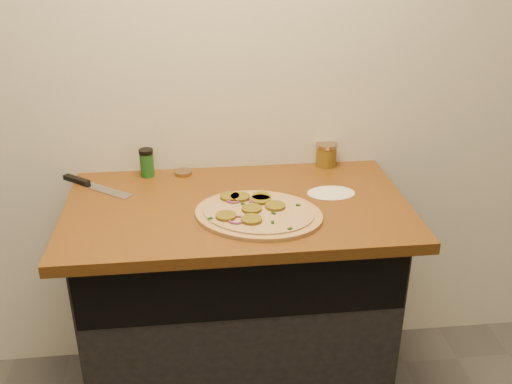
{
  "coord_description": "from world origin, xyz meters",
  "views": [
    {
      "loc": [
        -0.13,
        -0.37,
        1.79
      ],
      "look_at": [
        0.06,
        1.4,
        0.95
      ],
      "focal_mm": 40.0,
      "sensor_mm": 36.0,
      "label": 1
    }
  ],
  "objects": [
    {
      "name": "room_shell",
      "position": [
        0.0,
        0.0,
        1.7
      ],
      "size": [
        4.02,
        3.52,
        2.71
      ],
      "color": "silver",
      "rests_on": "ground"
    },
    {
      "name": "countertop",
      "position": [
        0.0,
        1.42,
        0.88
      ],
      "size": [
        1.2,
        0.7,
        0.04
      ],
      "primitive_type": "cube",
      "color": "brown",
      "rests_on": "cabinet"
    },
    {
      "name": "salsa_jar",
      "position": [
        0.39,
        1.72,
        0.95
      ],
      "size": [
        0.09,
        0.09,
        0.09
      ],
      "color": "#9F2C0F",
      "rests_on": "countertop"
    },
    {
      "name": "mason_jar_lid",
      "position": [
        -0.19,
        1.69,
        0.91
      ],
      "size": [
        0.08,
        0.08,
        0.01
      ],
      "primitive_type": "cylinder",
      "rotation": [
        0.0,
        0.0,
        -0.2
      ],
      "color": "#9A7E59",
      "rests_on": "countertop"
    },
    {
      "name": "spice_shaker",
      "position": [
        -0.33,
        1.69,
        0.96
      ],
      "size": [
        0.05,
        0.05,
        0.11
      ],
      "color": "#1B5821",
      "rests_on": "countertop"
    },
    {
      "name": "flour_spill",
      "position": [
        0.35,
        1.46,
        0.9
      ],
      "size": [
        0.18,
        0.18,
        0.0
      ],
      "primitive_type": "cylinder",
      "rotation": [
        0.0,
        0.0,
        -0.02
      ],
      "color": "silver",
      "rests_on": "countertop"
    },
    {
      "name": "chefs_knife",
      "position": [
        -0.53,
        1.62,
        0.91
      ],
      "size": [
        0.28,
        0.23,
        0.02
      ],
      "color": "#B7BAC1",
      "rests_on": "countertop"
    },
    {
      "name": "pizza",
      "position": [
        0.06,
        1.32,
        0.91
      ],
      "size": [
        0.54,
        0.54,
        0.03
      ],
      "color": "tan",
      "rests_on": "countertop"
    },
    {
      "name": "cabinet",
      "position": [
        0.0,
        1.45,
        0.43
      ],
      "size": [
        1.1,
        0.6,
        0.86
      ],
      "primitive_type": "cube",
      "color": "black",
      "rests_on": "ground"
    }
  ]
}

